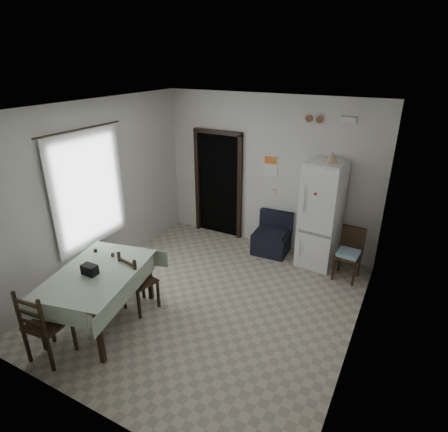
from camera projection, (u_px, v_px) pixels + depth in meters
ground at (209, 301)px, 5.78m from camera, size 4.50×4.50×0.00m
ceiling at (205, 108)px, 4.63m from camera, size 4.20×4.50×0.02m
wall_back at (268, 174)px, 7.03m from camera, size 4.20×0.02×2.90m
wall_front at (81, 302)px, 3.38m from camera, size 4.20×0.02×2.90m
wall_left at (96, 192)px, 6.11m from camera, size 0.02×4.50×2.90m
wall_right at (364, 249)px, 4.30m from camera, size 0.02×4.50×2.90m
doorway at (224, 182)px, 7.80m from camera, size 1.06×0.52×2.22m
window_recess at (84, 189)px, 5.93m from camera, size 0.10×1.20×1.60m
curtain at (89, 190)px, 5.89m from camera, size 0.02×1.45×1.85m
curtain_rod at (80, 129)px, 5.50m from camera, size 0.02×1.60×0.02m
calendar at (270, 165)px, 6.93m from camera, size 0.28×0.02×0.40m
calendar_image at (271, 160)px, 6.88m from camera, size 0.24×0.01×0.14m
light_switch at (274, 193)px, 7.09m from camera, size 0.08×0.02×0.12m
vent_left at (309, 119)px, 6.29m from camera, size 0.12×0.03×0.12m
vent_right at (320, 119)px, 6.21m from camera, size 0.12×0.03×0.12m
emergency_light at (349, 120)px, 5.98m from camera, size 0.25×0.07×0.09m
fridge at (321, 215)px, 6.47m from camera, size 0.68×0.68×1.91m
tan_cone at (332, 157)px, 6.00m from camera, size 0.22×0.22×0.18m
navy_seat at (271, 234)px, 7.08m from camera, size 0.68×0.66×0.78m
corner_chair at (348, 255)px, 6.21m from camera, size 0.42×0.42×0.90m
dining_table at (101, 297)px, 5.19m from camera, size 1.36×1.77×0.82m
black_bag at (90, 270)px, 4.95m from camera, size 0.21×0.13×0.14m
dining_chair_far_left at (114, 271)px, 5.76m from camera, size 0.40×0.40×0.88m
dining_chair_far_right at (140, 280)px, 5.45m from camera, size 0.49×0.49×0.97m
dining_chair_near_head at (47, 323)px, 4.54m from camera, size 0.48×0.48×1.03m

